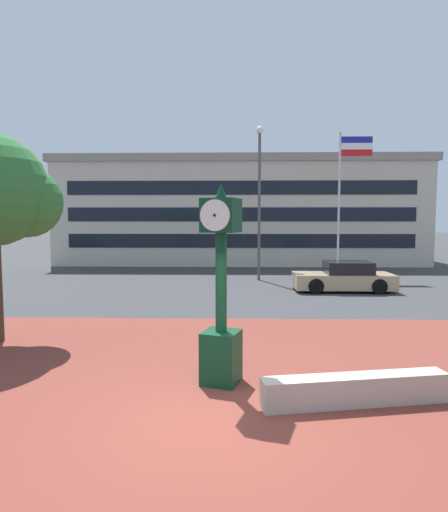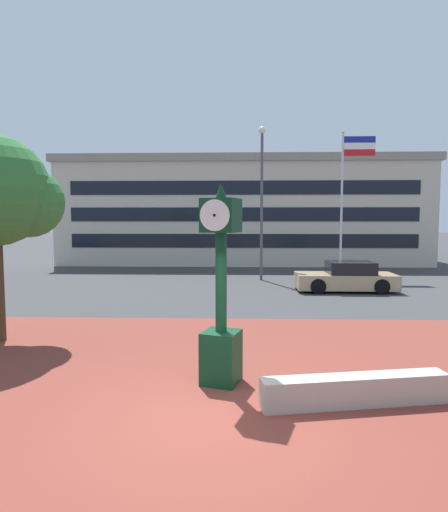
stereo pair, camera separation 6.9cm
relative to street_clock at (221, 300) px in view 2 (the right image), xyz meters
The scene contains 9 objects.
ground_plane 2.23m from the street_clock, 96.10° to the right, with size 200.00×200.00×0.00m, color #38383A.
plaza_brick_paving 1.60m from the street_clock, 151.35° to the right, with size 44.00×10.92×0.01m, color brown.
planter_wall 2.80m from the street_clock, 21.95° to the right, with size 3.20×0.40×0.50m, color #ADA393.
street_clock is the anchor object (origin of this frame).
plaza_tree 6.70m from the street_clock, 153.53° to the left, with size 3.02×2.81×5.22m.
car_street_mid 12.01m from the street_clock, 65.30° to the left, with size 4.23×1.90×1.28m.
flagpole_primary 17.45m from the street_clock, 68.96° to the left, with size 1.80×0.14×7.84m.
civic_building 27.98m from the street_clock, 88.77° to the left, with size 25.54×15.49×7.36m.
street_lamp_post 14.62m from the street_clock, 84.04° to the left, with size 0.36×0.36×7.74m.
Camera 2 is at (0.49, -6.49, 3.09)m, focal length 30.59 mm.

